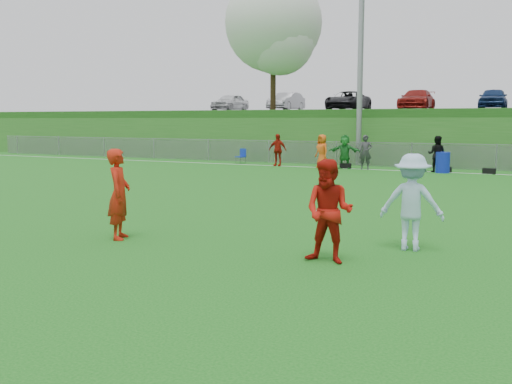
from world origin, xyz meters
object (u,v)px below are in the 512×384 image
Objects in this scene: player_red_center at (329,211)px; player_blue at (412,202)px; recycling_bin at (443,162)px; frisbee at (320,212)px; player_red_left at (119,194)px.

player_blue is at bearing 57.82° from player_red_center.
recycling_bin is (-1.70, 16.56, -0.43)m from player_blue.
frisbee is 17.75m from recycling_bin.
player_blue reaches higher than frisbee.
recycling_bin reaches higher than frisbee.
player_red_left is 6.80× the size of frisbee.
player_red_center reaches higher than recycling_bin.
player_red_center reaches higher than frisbee.
player_red_left is 4.23m from frisbee.
player_red_center is at bearing -116.46° from player_red_left.
player_red_center is at bearing -88.07° from recycling_bin.
player_blue reaches higher than player_red_center.
recycling_bin is at bearing -38.44° from player_red_left.
recycling_bin is (-0.30, 17.74, -0.32)m from frisbee.
frisbee is at bearing 127.99° from player_red_center.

